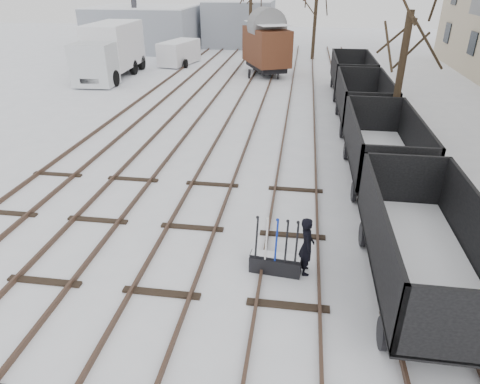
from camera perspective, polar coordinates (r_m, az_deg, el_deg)
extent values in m
plane|color=white|center=(10.65, -10.41, -13.22)|extent=(120.00, 120.00, 0.00)
cube|color=black|center=(24.65, -15.53, 10.16)|extent=(0.07, 52.00, 0.15)
cube|color=black|center=(24.12, -12.34, 10.16)|extent=(0.07, 52.00, 0.15)
cube|color=black|center=(23.63, -8.72, 10.12)|extent=(0.07, 52.00, 0.15)
cube|color=black|center=(23.26, -5.28, 10.04)|extent=(0.07, 52.00, 0.15)
cube|color=black|center=(13.22, -20.25, -5.74)|extent=(1.90, 0.20, 0.08)
cube|color=black|center=(22.96, -1.41, 9.92)|extent=(0.07, 52.00, 0.15)
cube|color=black|center=(22.77, 2.20, 9.76)|extent=(0.07, 52.00, 0.15)
cube|color=black|center=(12.15, -7.55, -7.17)|extent=(1.90, 0.20, 0.08)
cube|color=black|center=(22.66, 6.19, 9.54)|extent=(0.07, 52.00, 0.15)
cube|color=black|center=(22.66, 9.86, 9.30)|extent=(0.07, 52.00, 0.15)
cube|color=black|center=(11.77, 6.83, -8.37)|extent=(1.90, 0.20, 0.08)
cube|color=black|center=(22.77, 13.84, 9.00)|extent=(0.07, 52.00, 0.15)
cube|color=black|center=(22.95, 17.44, 8.69)|extent=(0.07, 52.00, 0.15)
cube|color=black|center=(12.15, 21.28, -9.05)|extent=(1.90, 0.20, 0.08)
cube|color=#8B919D|center=(46.72, -12.58, 20.47)|extent=(10.00, 8.00, 4.00)
cube|color=white|center=(46.56, -12.85, 22.97)|extent=(9.80, 7.84, 0.10)
cube|color=#8B919D|center=(48.36, -0.06, 21.49)|extent=(7.00, 6.00, 4.40)
cube|color=white|center=(48.20, -0.06, 24.16)|extent=(6.86, 5.88, 0.10)
cube|color=black|center=(11.07, 4.74, -9.58)|extent=(1.34, 0.55, 0.44)
cube|color=black|center=(10.93, 4.79, -8.57)|extent=(1.32, 0.43, 0.06)
cube|color=white|center=(10.91, 4.80, -8.40)|extent=(1.27, 0.38, 0.03)
cylinder|color=black|center=(10.73, 2.24, -6.08)|extent=(0.08, 0.32, 1.08)
cylinder|color=silver|center=(10.69, 3.56, -6.25)|extent=(0.08, 0.32, 1.08)
cylinder|color=#0C259C|center=(10.66, 4.89, -6.42)|extent=(0.08, 0.32, 1.08)
cylinder|color=black|center=(10.63, 6.23, -6.59)|extent=(0.08, 0.32, 1.08)
cylinder|color=black|center=(10.61, 7.57, -6.75)|extent=(0.08, 0.32, 1.08)
imported|color=black|center=(10.83, 8.88, -7.12)|extent=(0.44, 0.61, 1.57)
cube|color=black|center=(11.00, 22.81, -9.58)|extent=(1.87, 5.13, 0.39)
cube|color=black|center=(10.89, 23.00, -8.75)|extent=(2.33, 5.83, 0.12)
cube|color=black|center=(10.22, 17.72, -4.99)|extent=(0.10, 5.83, 1.56)
cube|color=white|center=(10.84, 23.09, -8.33)|extent=(2.10, 5.60, 0.06)
cylinder|color=black|center=(9.53, 18.46, -17.45)|extent=(0.12, 0.68, 0.68)
cylinder|color=black|center=(12.95, 25.43, -5.86)|extent=(0.12, 0.68, 0.68)
cube|color=black|center=(16.49, 18.16, 3.61)|extent=(1.87, 5.13, 0.39)
cube|color=black|center=(16.42, 18.25, 4.24)|extent=(2.33, 5.83, 0.12)
cube|color=black|center=(15.99, 14.69, 7.11)|extent=(0.10, 5.83, 1.56)
cube|color=black|center=(16.40, 22.50, 6.42)|extent=(0.10, 5.83, 1.56)
cube|color=white|center=(16.39, 18.30, 4.55)|extent=(2.10, 5.60, 0.06)
cylinder|color=black|center=(14.76, 14.92, 0.05)|extent=(0.12, 0.68, 0.68)
cylinder|color=black|center=(18.52, 20.49, 4.79)|extent=(0.12, 0.68, 0.68)
cube|color=black|center=(22.47, 15.88, 10.02)|extent=(1.87, 5.13, 0.39)
cube|color=black|center=(22.42, 15.94, 10.49)|extent=(2.33, 5.83, 0.12)
cube|color=black|center=(22.11, 13.27, 12.67)|extent=(0.10, 5.83, 1.56)
cube|color=black|center=(22.41, 19.08, 12.11)|extent=(0.10, 5.83, 1.56)
cube|color=white|center=(22.40, 15.97, 10.73)|extent=(2.10, 5.60, 0.06)
cylinder|color=black|center=(20.67, 13.36, 8.02)|extent=(0.12, 0.68, 0.68)
cylinder|color=black|center=(24.49, 17.85, 10.39)|extent=(0.12, 0.68, 0.68)
cube|color=black|center=(28.64, 14.53, 13.69)|extent=(1.87, 5.13, 0.39)
cube|color=black|center=(28.60, 14.58, 14.07)|extent=(2.33, 5.83, 0.12)
cube|color=black|center=(28.35, 12.44, 15.80)|extent=(0.10, 5.83, 1.56)
cube|color=black|center=(28.58, 17.06, 15.36)|extent=(0.10, 5.83, 1.56)
cube|color=white|center=(28.58, 14.60, 14.26)|extent=(2.10, 5.60, 0.06)
cylinder|color=black|center=(26.80, 12.47, 12.39)|extent=(0.12, 0.68, 0.68)
cylinder|color=black|center=(30.64, 16.21, 13.76)|extent=(0.12, 0.68, 0.68)
cube|color=black|center=(33.88, 3.45, 16.42)|extent=(3.44, 4.65, 0.39)
cube|color=#532B18|center=(33.65, 3.52, 18.85)|extent=(4.10, 5.37, 2.52)
cube|color=white|center=(33.46, 3.61, 21.56)|extent=(3.79, 5.05, 0.04)
cylinder|color=black|center=(32.54, 1.24, 15.50)|extent=(0.12, 0.68, 0.68)
cylinder|color=black|center=(35.38, 5.47, 16.32)|extent=(0.12, 0.68, 0.68)
cube|color=black|center=(34.17, -16.59, 15.44)|extent=(1.60, 8.30, 0.33)
cube|color=silver|center=(31.32, -19.06, 15.76)|extent=(2.69, 2.27, 2.72)
cube|color=silver|center=(34.71, -16.35, 18.29)|extent=(2.92, 5.75, 3.04)
cube|color=white|center=(34.54, -16.70, 20.81)|extent=(2.86, 5.64, 0.04)
cylinder|color=black|center=(32.23, -20.60, 14.11)|extent=(0.33, 1.09, 1.09)
cylinder|color=black|center=(36.49, -12.84, 16.45)|extent=(0.33, 1.09, 1.09)
cube|color=silver|center=(38.15, -8.11, 17.94)|extent=(2.80, 4.67, 1.78)
cube|color=white|center=(38.02, -8.20, 19.30)|extent=(2.73, 4.56, 0.04)
cylinder|color=black|center=(37.20, -10.02, 16.58)|extent=(0.22, 0.69, 0.69)
cylinder|color=black|center=(39.34, -6.17, 17.37)|extent=(0.22, 0.69, 0.69)
cube|color=#2F2E34|center=(44.64, -13.39, 18.08)|extent=(2.48, 2.48, 0.88)
cylinder|color=#2F2E34|center=(44.25, -13.97, 23.12)|extent=(0.48, 0.48, 8.79)
cylinder|color=black|center=(19.17, 20.40, 13.34)|extent=(0.30, 0.30, 5.63)
cylinder|color=black|center=(42.79, 1.40, 21.69)|extent=(0.30, 0.30, 5.77)
cylinder|color=black|center=(40.80, 9.92, 21.09)|extent=(0.30, 0.30, 5.79)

